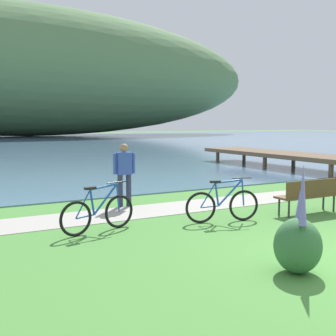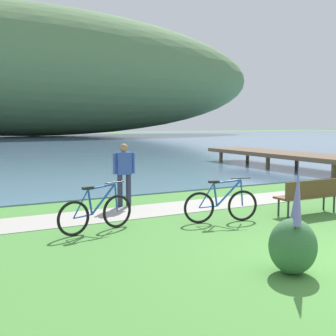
{
  "view_description": "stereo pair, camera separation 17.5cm",
  "coord_description": "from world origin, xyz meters",
  "px_view_note": "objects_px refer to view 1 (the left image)",
  "views": [
    {
      "loc": [
        -6.0,
        -4.41,
        2.26
      ],
      "look_at": [
        -0.37,
        5.95,
        1.0
      ],
      "focal_mm": 45.05,
      "sensor_mm": 36.0,
      "label": 1
    },
    {
      "loc": [
        -5.84,
        -4.49,
        2.26
      ],
      "look_at": [
        -0.37,
        5.95,
        1.0
      ],
      "focal_mm": 45.05,
      "sensor_mm": 36.0,
      "label": 2
    }
  ],
  "objects_px": {
    "bicycle_leaning_near_bench": "(98,213)",
    "bicycle_beside_path": "(223,205)",
    "park_bench_near_camera": "(310,193)",
    "person_at_shoreline": "(124,171)"
  },
  "relations": [
    {
      "from": "bicycle_leaning_near_bench",
      "to": "bicycle_beside_path",
      "type": "xyz_separation_m",
      "value": [
        2.8,
        -0.51,
        0.0
      ]
    },
    {
      "from": "bicycle_beside_path",
      "to": "park_bench_near_camera",
      "type": "bearing_deg",
      "value": -7.77
    },
    {
      "from": "bicycle_leaning_near_bench",
      "to": "person_at_shoreline",
      "type": "height_order",
      "value": "person_at_shoreline"
    },
    {
      "from": "park_bench_near_camera",
      "to": "bicycle_leaning_near_bench",
      "type": "distance_m",
      "value": 5.28
    },
    {
      "from": "park_bench_near_camera",
      "to": "bicycle_leaning_near_bench",
      "type": "height_order",
      "value": "bicycle_leaning_near_bench"
    },
    {
      "from": "bicycle_leaning_near_bench",
      "to": "park_bench_near_camera",
      "type": "bearing_deg",
      "value": -9.14
    },
    {
      "from": "bicycle_beside_path",
      "to": "bicycle_leaning_near_bench",
      "type": "bearing_deg",
      "value": 169.69
    },
    {
      "from": "person_at_shoreline",
      "to": "park_bench_near_camera",
      "type": "bearing_deg",
      "value": -39.51
    },
    {
      "from": "bicycle_beside_path",
      "to": "person_at_shoreline",
      "type": "distance_m",
      "value": 3.07
    },
    {
      "from": "park_bench_near_camera",
      "to": "bicycle_beside_path",
      "type": "bearing_deg",
      "value": 172.23
    }
  ]
}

